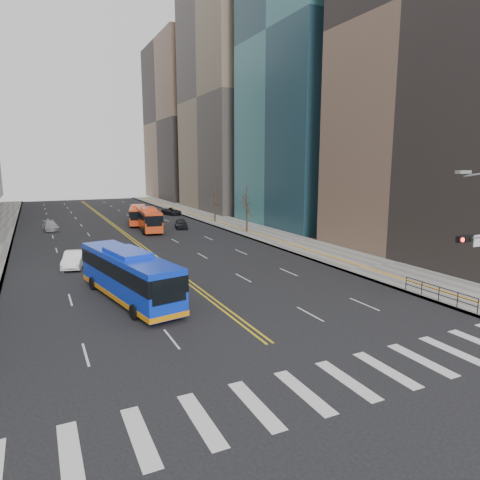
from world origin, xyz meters
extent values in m
plane|color=black|center=(0.00, 0.00, 0.00)|extent=(220.00, 220.00, 0.00)
cube|color=gray|center=(17.50, 45.00, 0.07)|extent=(7.00, 130.00, 0.15)
cube|color=silver|center=(-10.64, 0.00, 0.01)|extent=(0.70, 4.00, 0.01)
cube|color=silver|center=(-8.27, 0.00, 0.01)|extent=(0.70, 4.00, 0.01)
cube|color=silver|center=(-5.91, 0.00, 0.01)|extent=(0.70, 4.00, 0.01)
cube|color=silver|center=(-3.55, 0.00, 0.01)|extent=(0.70, 4.00, 0.01)
cube|color=silver|center=(-1.18, 0.00, 0.01)|extent=(0.70, 4.00, 0.01)
cube|color=silver|center=(1.18, 0.00, 0.01)|extent=(0.70, 4.00, 0.01)
cube|color=silver|center=(3.55, 0.00, 0.01)|extent=(0.70, 4.00, 0.01)
cube|color=silver|center=(5.91, 0.00, 0.01)|extent=(0.70, 4.00, 0.01)
cube|color=silver|center=(8.27, 0.00, 0.01)|extent=(0.70, 4.00, 0.01)
cube|color=gold|center=(-0.20, 55.00, 0.01)|extent=(0.15, 100.00, 0.01)
cube|color=gold|center=(0.20, 55.00, 0.01)|extent=(0.15, 100.00, 0.01)
cube|color=brown|center=(31.00, 18.00, 25.00)|extent=(20.00, 24.00, 50.00)
cube|color=#347076|center=(31.00, 44.00, 29.00)|extent=(20.00, 22.00, 58.00)
cube|color=#786853|center=(30.00, 71.00, 23.00)|extent=(20.00, 26.00, 46.00)
cube|color=brown|center=(29.00, 103.00, 21.00)|extent=(18.00, 30.00, 42.00)
cube|color=black|center=(11.00, 2.00, 5.50)|extent=(1.10, 0.28, 0.38)
cylinder|color=#FF190C|center=(10.65, 1.84, 5.50)|extent=(0.24, 0.08, 0.24)
cylinder|color=black|center=(11.00, 1.84, 5.50)|extent=(0.24, 0.08, 0.24)
cylinder|color=black|center=(11.35, 1.84, 5.50)|extent=(0.24, 0.08, 0.24)
cube|color=silver|center=(12.30, 2.00, 5.30)|extent=(0.90, 0.06, 0.70)
cube|color=#999993|center=(10.40, 2.00, 9.30)|extent=(0.90, 0.35, 0.18)
cube|color=black|center=(14.30, 6.00, 1.15)|extent=(0.04, 6.00, 0.04)
cylinder|color=black|center=(14.30, 3.00, 0.65)|extent=(0.06, 0.06, 1.00)
cylinder|color=black|center=(14.30, 4.50, 0.65)|extent=(0.06, 0.06, 1.00)
cylinder|color=black|center=(14.30, 6.00, 0.65)|extent=(0.06, 0.06, 1.00)
cylinder|color=black|center=(14.30, 7.50, 0.65)|extent=(0.06, 0.06, 1.00)
cylinder|color=black|center=(14.30, 9.00, 0.65)|extent=(0.06, 0.06, 1.00)
cylinder|color=#2D241B|center=(16.00, 40.00, 1.75)|extent=(0.28, 0.28, 3.50)
cylinder|color=#2D241B|center=(16.00, 52.00, 1.88)|extent=(0.28, 0.28, 3.75)
cube|color=#0E32D4|center=(-5.41, 16.19, 1.87)|extent=(5.01, 12.99, 3.04)
cube|color=black|center=(-5.41, 16.19, 2.45)|extent=(5.07, 13.02, 1.09)
cube|color=#0E32D4|center=(-5.41, 16.19, 3.49)|extent=(2.92, 4.77, 0.40)
cube|color=orange|center=(-5.41, 16.19, 0.55)|extent=(5.07, 13.02, 0.35)
cylinder|color=black|center=(-5.94, 11.94, 0.50)|extent=(0.48, 1.04, 1.00)
cylinder|color=black|center=(-3.34, 12.44, 0.50)|extent=(0.48, 1.04, 1.00)
cylinder|color=black|center=(-7.48, 19.94, 0.50)|extent=(0.48, 1.04, 1.00)
cylinder|color=black|center=(-4.88, 20.44, 0.50)|extent=(0.48, 1.04, 1.00)
cube|color=red|center=(3.78, 47.82, 1.73)|extent=(3.48, 10.87, 2.76)
cube|color=black|center=(3.78, 47.82, 2.28)|extent=(3.54, 10.89, 0.99)
cube|color=red|center=(3.78, 47.82, 3.21)|extent=(2.31, 3.91, 0.40)
cylinder|color=black|center=(2.23, 44.54, 0.50)|extent=(0.40, 1.02, 1.00)
cylinder|color=black|center=(4.65, 44.30, 0.50)|extent=(0.40, 1.02, 1.00)
cylinder|color=black|center=(2.92, 51.34, 0.50)|extent=(0.40, 1.02, 1.00)
cylinder|color=black|center=(5.33, 51.10, 0.50)|extent=(0.40, 1.02, 1.00)
cube|color=red|center=(3.79, 55.20, 1.60)|extent=(4.55, 10.05, 2.50)
cube|color=black|center=(3.79, 55.20, 2.12)|extent=(4.61, 10.08, 0.91)
cube|color=red|center=(3.79, 55.20, 2.95)|extent=(2.56, 3.76, 0.40)
cylinder|color=black|center=(1.95, 52.43, 0.50)|extent=(0.53, 1.04, 1.00)
cylinder|color=black|center=(4.11, 51.88, 0.50)|extent=(0.53, 1.04, 1.00)
cylinder|color=black|center=(3.48, 58.51, 0.50)|extent=(0.53, 1.04, 1.00)
cylinder|color=black|center=(5.64, 57.97, 0.50)|extent=(0.53, 1.04, 1.00)
imported|color=white|center=(-8.15, 28.37, 0.79)|extent=(2.76, 5.03, 1.57)
imported|color=black|center=(8.71, 47.81, 0.74)|extent=(2.69, 4.62, 1.48)
imported|color=#A1A1A6|center=(-9.32, 54.24, 0.67)|extent=(2.30, 4.78, 1.34)
imported|color=black|center=(12.50, 65.47, 0.68)|extent=(3.24, 5.24, 1.35)
camera|label=1|loc=(-11.05, -14.20, 9.77)|focal=32.00mm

